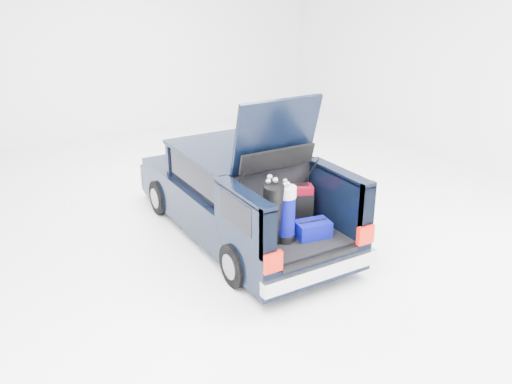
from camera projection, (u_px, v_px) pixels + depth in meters
ground at (241, 234)px, 8.94m from camera, size 14.00×14.00×0.00m
car at (237, 194)px, 8.77m from camera, size 1.87×4.65×2.47m
red_suitcase at (301, 203)px, 7.95m from camera, size 0.40×0.35×0.56m
black_golf_bag at (271, 215)px, 7.13m from camera, size 0.30×0.41×0.99m
blue_golf_bag at (286, 214)px, 7.25m from camera, size 0.33×0.33×0.89m
blue_duffel at (313, 229)px, 7.48m from camera, size 0.52×0.38×0.25m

